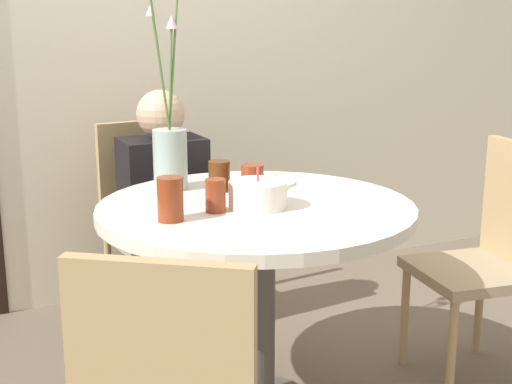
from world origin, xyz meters
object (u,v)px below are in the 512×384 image
object	(u,v)px
chair_far_back	(491,249)
drink_glass_0	(252,179)
flower_vase	(169,131)
drink_glass_3	(215,196)
birthday_cake	(258,194)
drink_glass_2	(219,176)
side_plate	(270,183)
person_guest	(164,223)
chair_near_front	(149,212)
drink_glass_1	(170,199)

from	to	relation	value
chair_far_back	drink_glass_0	distance (m)	0.95
flower_vase	drink_glass_3	distance (m)	0.40
birthday_cake	drink_glass_2	distance (m)	0.27
drink_glass_0	flower_vase	bearing A→B (deg)	141.44
side_plate	drink_glass_3	size ratio (longest dim) A/B	1.77
chair_far_back	person_guest	xyz separation A→B (m)	(-0.99, 0.88, -0.01)
drink_glass_3	drink_glass_2	bearing A→B (deg)	65.43
birthday_cake	drink_glass_0	bearing A→B (deg)	70.42
chair_near_front	drink_glass_0	size ratio (longest dim) A/B	9.01
drink_glass_1	drink_glass_2	size ratio (longest dim) A/B	1.25
flower_vase	person_guest	size ratio (longest dim) A/B	0.71
drink_glass_0	drink_glass_1	distance (m)	0.43
birthday_cake	drink_glass_3	xyz separation A→B (m)	(-0.14, 0.01, 0.01)
chair_near_front	flower_vase	size ratio (longest dim) A/B	1.19
flower_vase	drink_glass_0	world-z (taller)	flower_vase
drink_glass_3	chair_near_front	bearing A→B (deg)	86.43
chair_far_back	drink_glass_3	bearing A→B (deg)	-86.89
drink_glass_2	person_guest	distance (m)	0.62
flower_vase	drink_glass_2	distance (m)	0.24
chair_near_front	birthday_cake	distance (m)	1.00
drink_glass_0	person_guest	xyz separation A→B (m)	(-0.13, 0.61, -0.31)
person_guest	chair_near_front	bearing A→B (deg)	96.16
birthday_cake	drink_glass_3	world-z (taller)	birthday_cake
birthday_cake	drink_glass_1	world-z (taller)	drink_glass_1
drink_glass_1	birthday_cake	bearing A→B (deg)	5.59
chair_near_front	birthday_cake	world-z (taller)	chair_near_front
flower_vase	drink_glass_0	bearing A→B (deg)	-38.56
chair_far_back	drink_glass_1	size ratio (longest dim) A/B	6.76
chair_far_back	birthday_cake	distance (m)	0.97
side_plate	drink_glass_0	size ratio (longest dim) A/B	1.85
chair_far_back	chair_near_front	bearing A→B (deg)	-127.88
chair_near_front	drink_glass_1	xyz separation A→B (m)	(-0.22, -0.99, 0.31)
drink_glass_1	drink_glass_3	distance (m)	0.17
flower_vase	drink_glass_0	distance (m)	0.34
chair_far_back	birthday_cake	size ratio (longest dim) A/B	4.81
chair_far_back	birthday_cake	bearing A→B (deg)	-87.10
chair_far_back	drink_glass_2	bearing A→B (deg)	-102.04
drink_glass_3	flower_vase	bearing A→B (deg)	94.37
side_plate	chair_near_front	bearing A→B (deg)	111.77
chair_far_back	flower_vase	xyz separation A→B (m)	(-1.09, 0.46, 0.45)
side_plate	drink_glass_1	size ratio (longest dim) A/B	1.39
flower_vase	birthday_cake	bearing A→B (deg)	-65.46
chair_far_back	flower_vase	world-z (taller)	flower_vase
drink_glass_1	person_guest	xyz separation A→B (m)	(0.24, 0.83, -0.32)
birthday_cake	drink_glass_0	xyz separation A→B (m)	(0.07, 0.19, 0.01)
birthday_cake	flower_vase	world-z (taller)	flower_vase
chair_far_back	drink_glass_2	distance (m)	1.05
side_plate	person_guest	bearing A→B (deg)	116.11
chair_far_back	drink_glass_1	distance (m)	1.27
side_plate	flower_vase	bearing A→B (deg)	166.30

